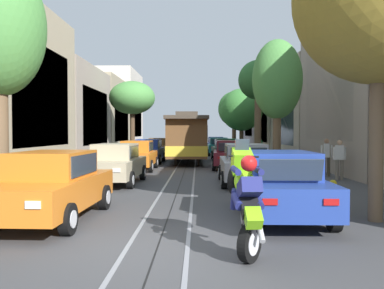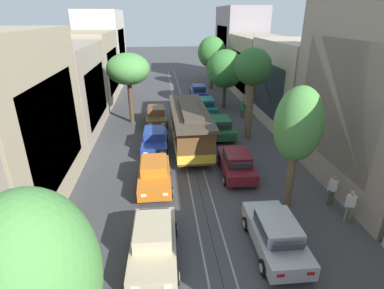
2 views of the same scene
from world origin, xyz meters
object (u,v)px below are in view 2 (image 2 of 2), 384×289
at_px(street_tree_kerb_left_second, 128,69).
at_px(street_tree_kerb_right_mid, 253,69).
at_px(parked_car_beige_second_left, 154,242).
at_px(street_tree_kerb_right_far, 212,53).
at_px(parked_car_blue_sixth_right, 198,91).
at_px(parked_car_blue_fourth_left, 155,140).
at_px(pedestrian_on_left_pavement, 332,189).
at_px(pedestrian_crossing_far, 242,108).
at_px(pedestrian_on_right_pavement, 350,204).
at_px(parked_car_orange_mid_left, 154,174).
at_px(street_tree_kerb_right_fourth, 225,69).
at_px(cable_car_trolley, 190,128).
at_px(street_tree_kerb_right_second, 298,126).
at_px(parked_car_maroon_mid_right, 236,163).
at_px(street_tree_kerb_left_near, 36,282).
at_px(parked_car_silver_second_right, 276,234).
at_px(parked_car_teal_fifth_right, 206,106).
at_px(parked_car_brown_fifth_left, 156,115).
at_px(parked_car_green_fourth_right, 220,127).

height_order(street_tree_kerb_left_second, street_tree_kerb_right_mid, street_tree_kerb_right_mid).
bearing_deg(parked_car_beige_second_left, street_tree_kerb_right_far, 76.44).
bearing_deg(parked_car_blue_sixth_right, parked_car_blue_fourth_left, -108.92).
distance_m(pedestrian_on_left_pavement, pedestrian_crossing_far, 15.07).
bearing_deg(pedestrian_on_right_pavement, parked_car_blue_sixth_right, 99.71).
distance_m(parked_car_beige_second_left, parked_car_orange_mid_left, 5.78).
relative_size(street_tree_kerb_right_fourth, street_tree_kerb_right_far, 0.90).
height_order(cable_car_trolley, pedestrian_on_right_pavement, cable_car_trolley).
relative_size(parked_car_beige_second_left, cable_car_trolley, 0.48).
bearing_deg(street_tree_kerb_right_far, street_tree_kerb_right_mid, -89.95).
bearing_deg(street_tree_kerb_right_fourth, street_tree_kerb_right_far, 89.07).
bearing_deg(street_tree_kerb_right_second, parked_car_maroon_mid_right, 118.28).
bearing_deg(parked_car_beige_second_left, street_tree_kerb_right_mid, 59.21).
bearing_deg(street_tree_kerb_right_fourth, street_tree_kerb_right_second, -91.08).
bearing_deg(street_tree_kerb_right_second, parked_car_orange_mid_left, 159.06).
bearing_deg(street_tree_kerb_right_mid, parked_car_orange_mid_left, -137.88).
xyz_separation_m(parked_car_blue_fourth_left, street_tree_kerb_left_near, (-1.89, -16.30, 3.86)).
xyz_separation_m(parked_car_silver_second_right, street_tree_kerb_right_mid, (2.38, 12.60, 4.76)).
bearing_deg(parked_car_blue_fourth_left, parked_car_teal_fifth_right, 59.72).
xyz_separation_m(parked_car_teal_fifth_right, street_tree_kerb_right_second, (1.90, -16.63, 3.64)).
bearing_deg(parked_car_brown_fifth_left, parked_car_teal_fifth_right, 29.19).
relative_size(parked_car_blue_sixth_right, pedestrian_on_left_pavement, 2.52).
distance_m(parked_car_silver_second_right, street_tree_kerb_right_mid, 13.68).
bearing_deg(street_tree_kerb_right_mid, parked_car_beige_second_left, -120.79).
distance_m(parked_car_silver_second_right, street_tree_kerb_right_far, 31.35).
xyz_separation_m(parked_car_blue_fourth_left, parked_car_teal_fifth_right, (5.11, 8.76, 0.00)).
xyz_separation_m(street_tree_kerb_left_near, street_tree_kerb_right_fourth, (9.25, 26.86, -0.53)).
height_order(parked_car_teal_fifth_right, street_tree_kerb_right_far, street_tree_kerb_right_far).
bearing_deg(pedestrian_on_right_pavement, parked_car_brown_fifth_left, 120.85).
bearing_deg(parked_car_teal_fifth_right, street_tree_kerb_left_second, -163.78).
bearing_deg(street_tree_kerb_left_second, parked_car_maroon_mid_right, -56.40).
xyz_separation_m(parked_car_beige_second_left, street_tree_kerb_right_mid, (7.48, 12.56, 4.76)).
distance_m(parked_car_silver_second_right, street_tree_kerb_left_second, 19.56).
bearing_deg(parked_car_maroon_mid_right, parked_car_blue_sixth_right, 89.87).
bearing_deg(parked_car_blue_fourth_left, cable_car_trolley, -3.28).
bearing_deg(street_tree_kerb_right_second, parked_car_beige_second_left, -155.96).
xyz_separation_m(parked_car_blue_fourth_left, parked_car_maroon_mid_right, (5.11, -4.33, 0.00)).
relative_size(parked_car_silver_second_right, pedestrian_on_left_pavement, 2.52).
bearing_deg(cable_car_trolley, parked_car_brown_fifth_left, 112.41).
relative_size(parked_car_maroon_mid_right, street_tree_kerb_left_near, 0.67).
bearing_deg(street_tree_kerb_left_near, parked_car_silver_second_right, 36.84).
distance_m(street_tree_kerb_right_far, cable_car_trolley, 20.95).
relative_size(street_tree_kerb_right_fourth, pedestrian_on_left_pavement, 3.51).
relative_size(parked_car_brown_fifth_left, pedestrian_on_right_pavement, 2.56).
xyz_separation_m(parked_car_maroon_mid_right, street_tree_kerb_left_near, (-6.99, -11.98, 3.86)).
xyz_separation_m(street_tree_kerb_right_mid, pedestrian_on_left_pavement, (1.73, -9.70, -4.57)).
relative_size(parked_car_beige_second_left, parked_car_green_fourth_right, 1.00).
relative_size(street_tree_kerb_right_fourth, cable_car_trolley, 0.67).
distance_m(parked_car_teal_fifth_right, parked_car_blue_sixth_right, 6.26).
xyz_separation_m(street_tree_kerb_left_near, street_tree_kerb_right_far, (9.40, 36.29, 0.09)).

